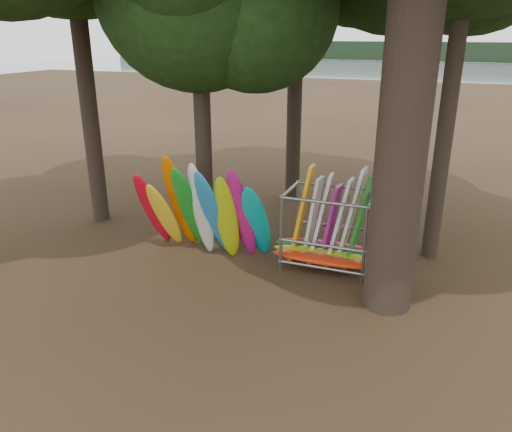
% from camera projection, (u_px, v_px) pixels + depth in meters
% --- Properties ---
extents(ground, '(120.00, 120.00, 0.00)m').
position_uv_depth(ground, '(225.00, 283.00, 13.17)').
color(ground, '#47331E').
rests_on(ground, ground).
extents(lake, '(160.00, 160.00, 0.00)m').
position_uv_depth(lake, '(413.00, 81.00, 65.67)').
color(lake, gray).
rests_on(lake, ground).
extents(far_shore, '(160.00, 4.00, 4.00)m').
position_uv_depth(far_shore, '(432.00, 51.00, 108.73)').
color(far_shore, black).
rests_on(far_shore, ground).
extents(kayak_row, '(4.02, 1.97, 3.20)m').
position_uv_depth(kayak_row, '(202.00, 212.00, 14.24)').
color(kayak_row, '#BB081B').
rests_on(kayak_row, ground).
extents(storage_rack, '(3.15, 1.52, 2.88)m').
position_uv_depth(storage_rack, '(328.00, 233.00, 13.75)').
color(storage_rack, gray).
rests_on(storage_rack, ground).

